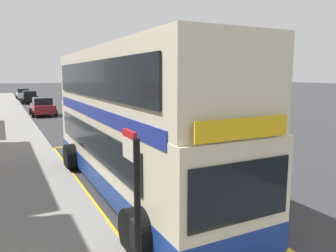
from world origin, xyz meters
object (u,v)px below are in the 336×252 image
double_decker_bus (131,125)px  bus_stop_sign (135,215)px  parked_car_black_far (30,97)px  parked_car_silver_behind (23,94)px  parked_car_maroon_across (43,107)px

double_decker_bus → bus_stop_sign: bearing=-110.1°
double_decker_bus → parked_car_black_far: double_decker_bus is taller
double_decker_bus → parked_car_black_far: size_ratio=2.56×
parked_car_black_far → double_decker_bus: bearing=-87.0°
bus_stop_sign → parked_car_black_far: bus_stop_sign is taller
double_decker_bus → parked_car_silver_behind: size_ratio=2.56×
double_decker_bus → parked_car_maroon_across: bearing=90.9°
parked_car_silver_behind → parked_car_maroon_across: size_ratio=1.00×
double_decker_bus → parked_car_silver_behind: 44.33m
bus_stop_sign → parked_car_black_far: 41.76m
double_decker_bus → parked_car_maroon_across: size_ratio=2.56×
bus_stop_sign → parked_car_black_far: size_ratio=0.65×
bus_stop_sign → parked_car_maroon_across: bus_stop_sign is taller
parked_car_silver_behind → parked_car_black_far: 8.28m
bus_stop_sign → double_decker_bus: bearing=69.9°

